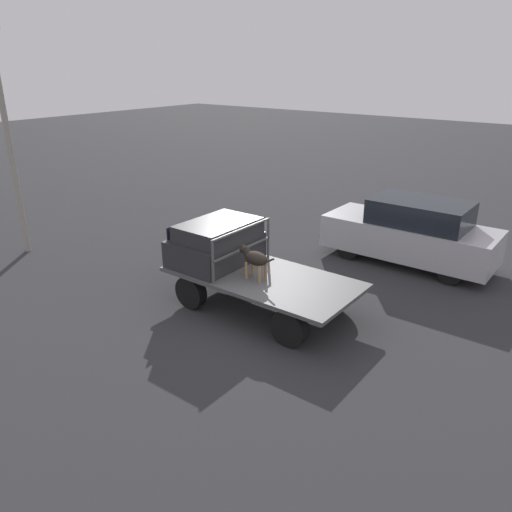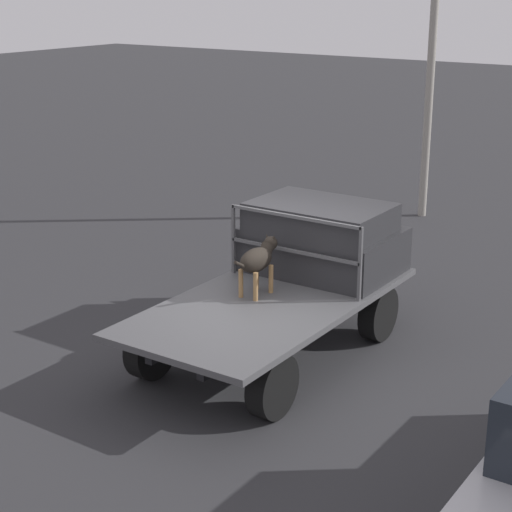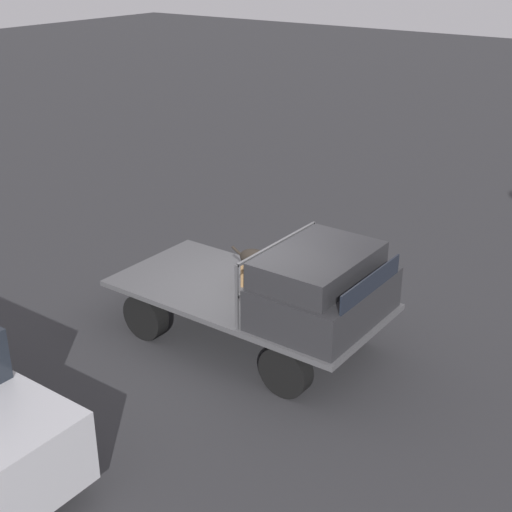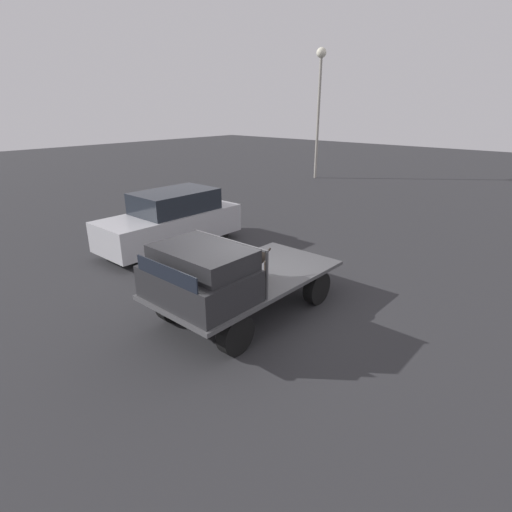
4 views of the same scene
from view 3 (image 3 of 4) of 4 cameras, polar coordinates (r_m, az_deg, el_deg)
name	(u,v)px [view 3 (image 3 of 4)]	position (r m, az deg, el deg)	size (l,w,h in m)	color
ground_plane	(248,338)	(11.12, -0.68, -6.61)	(80.00, 80.00, 0.00)	#2D2D30
flatbed_truck	(247,304)	(10.83, -0.70, -3.88)	(4.18, 2.08, 0.80)	black
truck_cab	(322,287)	(9.89, 5.32, -2.52)	(1.43, 1.96, 0.97)	#28282B
truck_headboard	(278,263)	(10.18, 1.74, -0.55)	(0.04, 1.96, 0.96)	#4C4C4F
dog	(259,260)	(10.67, 0.22, -0.34)	(0.92, 0.30, 0.73)	#9E7547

